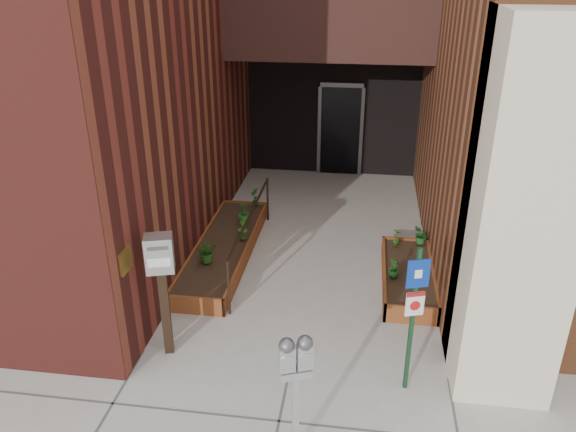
% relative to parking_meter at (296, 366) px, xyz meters
% --- Properties ---
extents(ground, '(80.00, 80.00, 0.00)m').
position_rel_parking_meter_xyz_m(ground, '(-0.24, 1.44, -1.18)').
color(ground, '#9E9991').
rests_on(ground, ground).
extents(planter_left, '(0.90, 3.60, 0.30)m').
position_rel_parking_meter_xyz_m(planter_left, '(-1.79, 4.14, -1.05)').
color(planter_left, brown).
rests_on(planter_left, ground).
extents(planter_right, '(0.80, 2.20, 0.30)m').
position_rel_parking_meter_xyz_m(planter_right, '(1.36, 3.64, -1.05)').
color(planter_right, brown).
rests_on(planter_right, ground).
extents(handrail, '(0.04, 3.34, 0.90)m').
position_rel_parking_meter_xyz_m(handrail, '(-1.29, 4.09, -0.44)').
color(handrail, black).
rests_on(handrail, ground).
extents(parking_meter, '(0.35, 0.23, 1.53)m').
position_rel_parking_meter_xyz_m(parking_meter, '(0.00, 0.00, 0.00)').
color(parking_meter, '#ABABAD').
rests_on(parking_meter, ground).
extents(sign_post, '(0.26, 0.10, 1.94)m').
position_rel_parking_meter_xyz_m(sign_post, '(1.21, 1.20, 0.01)').
color(sign_post, '#15391F').
rests_on(sign_post, ground).
extents(payment_dropbox, '(0.40, 0.34, 1.73)m').
position_rel_parking_meter_xyz_m(payment_dropbox, '(-1.89, 1.48, 0.07)').
color(payment_dropbox, black).
rests_on(payment_dropbox, ground).
extents(shrub_left_a, '(0.45, 0.45, 0.38)m').
position_rel_parking_meter_xyz_m(shrub_left_a, '(-1.88, 3.42, -0.69)').
color(shrub_left_a, '#225719').
rests_on(shrub_left_a, planter_left).
extents(shrub_left_b, '(0.27, 0.27, 0.40)m').
position_rel_parking_meter_xyz_m(shrub_left_b, '(-1.49, 4.32, -0.68)').
color(shrub_left_b, '#2E631C').
rests_on(shrub_left_b, planter_left).
extents(shrub_left_c, '(0.32, 0.32, 0.41)m').
position_rel_parking_meter_xyz_m(shrub_left_c, '(-1.60, 4.94, -0.68)').
color(shrub_left_c, '#1D631C').
rests_on(shrub_left_c, planter_left).
extents(shrub_left_d, '(0.26, 0.26, 0.38)m').
position_rel_parking_meter_xyz_m(shrub_left_d, '(-1.55, 5.74, -0.69)').
color(shrub_left_d, '#195719').
rests_on(shrub_left_d, planter_left).
extents(shrub_right_a, '(0.21, 0.21, 0.30)m').
position_rel_parking_meter_xyz_m(shrub_right_a, '(1.11, 3.35, -0.73)').
color(shrub_right_a, '#175218').
rests_on(shrub_right_a, planter_right).
extents(shrub_right_b, '(0.24, 0.24, 0.33)m').
position_rel_parking_meter_xyz_m(shrub_right_b, '(1.18, 4.41, -0.72)').
color(shrub_right_b, '#275718').
rests_on(shrub_right_b, planter_right).
extents(shrub_right_c, '(0.33, 0.33, 0.31)m').
position_rel_parking_meter_xyz_m(shrub_right_c, '(1.61, 4.54, -0.73)').
color(shrub_right_c, '#1A5D1D').
rests_on(shrub_right_c, planter_right).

